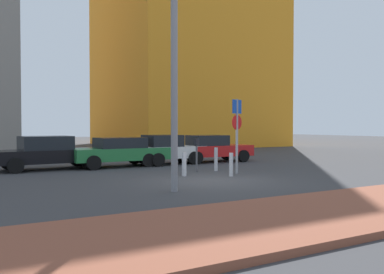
# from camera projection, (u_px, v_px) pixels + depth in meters

# --- Properties ---
(ground_plane) EXTENTS (120.00, 120.00, 0.00)m
(ground_plane) POSITION_uv_depth(u_px,v_px,m) (211.00, 181.00, 14.53)
(ground_plane) COLOR #38383A
(sidewalk_brick) EXTENTS (40.00, 3.54, 0.14)m
(sidewalk_brick) POSITION_uv_depth(u_px,v_px,m) (355.00, 208.00, 9.31)
(sidewalk_brick) COLOR brown
(sidewalk_brick) RESTS_ON ground
(parked_car_black) EXTENTS (4.54, 2.19, 1.47)m
(parked_car_black) POSITION_uv_depth(u_px,v_px,m) (48.00, 152.00, 18.17)
(parked_car_black) COLOR black
(parked_car_black) RESTS_ON ground
(parked_car_green) EXTENTS (4.59, 1.99, 1.37)m
(parked_car_green) POSITION_uv_depth(u_px,v_px,m) (120.00, 151.00, 19.45)
(parked_car_green) COLOR #237238
(parked_car_green) RESTS_ON ground
(parked_car_white) EXTENTS (3.93, 1.93, 1.47)m
(parked_car_white) POSITION_uv_depth(u_px,v_px,m) (165.00, 149.00, 20.73)
(parked_car_white) COLOR white
(parked_car_white) RESTS_ON ground
(parked_car_red) EXTENTS (4.43, 2.09, 1.43)m
(parked_car_red) POSITION_uv_depth(u_px,v_px,m) (210.00, 148.00, 22.04)
(parked_car_red) COLOR red
(parked_car_red) RESTS_ON ground
(parking_sign_post) EXTENTS (0.58, 0.20, 2.99)m
(parking_sign_post) POSITION_uv_depth(u_px,v_px,m) (237.00, 127.00, 16.56)
(parking_sign_post) COLOR gray
(parking_sign_post) RESTS_ON ground
(parking_meter) EXTENTS (0.18, 0.14, 1.39)m
(parking_meter) POSITION_uv_depth(u_px,v_px,m) (197.00, 150.00, 17.32)
(parking_meter) COLOR #4C4C51
(parking_meter) RESTS_ON ground
(street_lamp) EXTENTS (0.70, 0.36, 8.33)m
(street_lamp) POSITION_uv_depth(u_px,v_px,m) (174.00, 26.00, 11.98)
(street_lamp) COLOR gray
(street_lamp) RESTS_ON ground
(traffic_bollard_near) EXTENTS (0.15, 0.15, 1.00)m
(traffic_bollard_near) POSITION_uv_depth(u_px,v_px,m) (216.00, 159.00, 17.66)
(traffic_bollard_near) COLOR #B7B7BC
(traffic_bollard_near) RESTS_ON ground
(traffic_bollard_mid) EXTENTS (0.15, 0.15, 0.89)m
(traffic_bollard_mid) POSITION_uv_depth(u_px,v_px,m) (231.00, 165.00, 15.79)
(traffic_bollard_mid) COLOR #B7B7BC
(traffic_bollard_mid) RESTS_ON ground
(traffic_bollard_far) EXTENTS (0.18, 0.18, 0.91)m
(traffic_bollard_far) POSITION_uv_depth(u_px,v_px,m) (184.00, 164.00, 15.88)
(traffic_bollard_far) COLOR #B7B7BC
(traffic_bollard_far) RESTS_ON ground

